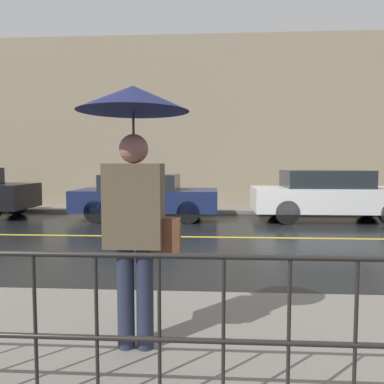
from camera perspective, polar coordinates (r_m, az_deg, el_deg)
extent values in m
plane|color=black|center=(8.61, 10.55, -6.87)|extent=(80.00, 80.00, 0.00)
cube|color=slate|center=(3.74, 21.05, -21.26)|extent=(28.00, 2.41, 0.11)
cube|color=slate|center=(13.35, 8.01, -2.66)|extent=(28.00, 1.70, 0.11)
cube|color=gold|center=(8.61, 10.55, -6.84)|extent=(25.20, 0.12, 0.01)
cube|color=gray|center=(14.33, 7.82, 10.46)|extent=(28.00, 0.30, 6.43)
cylinder|color=black|center=(2.74, -22.75, -18.65)|extent=(0.02, 0.02, 0.97)
cylinder|color=black|center=(2.60, -14.30, -19.75)|extent=(0.02, 0.02, 0.97)
cylinder|color=black|center=(2.51, -4.98, -20.49)|extent=(0.02, 0.02, 0.97)
cylinder|color=black|center=(2.49, 4.81, -20.73)|extent=(0.02, 0.02, 0.97)
cylinder|color=black|center=(2.53, 14.52, -20.42)|extent=(0.02, 0.02, 0.97)
cylinder|color=black|center=(2.63, 23.64, -19.63)|extent=(0.02, 0.02, 0.97)
cylinder|color=#23283D|center=(3.28, -10.06, -15.50)|extent=(0.14, 0.14, 0.86)
cylinder|color=#23283D|center=(3.25, -7.18, -15.67)|extent=(0.14, 0.14, 0.86)
cube|color=brown|center=(3.09, -8.78, -2.01)|extent=(0.47, 0.28, 0.68)
sphere|color=#9C665B|center=(3.08, -8.88, 6.52)|extent=(0.24, 0.24, 0.24)
cylinder|color=#262628|center=(3.07, -8.86, 5.02)|extent=(0.02, 0.02, 0.76)
cone|color=#191E4C|center=(3.12, -8.97, 13.88)|extent=(0.90, 0.90, 0.20)
cube|color=brown|center=(3.09, -4.04, -6.70)|extent=(0.24, 0.12, 0.30)
cylinder|color=black|center=(13.62, -25.18, -1.65)|extent=(0.70, 0.22, 0.70)
cube|color=#19234C|center=(11.37, -6.90, -1.18)|extent=(4.24, 1.84, 0.62)
cube|color=#1E2328|center=(11.36, -7.77, 1.54)|extent=(2.21, 1.69, 0.46)
cylinder|color=black|center=(12.04, -0.01, -2.12)|extent=(0.63, 0.22, 0.63)
cylinder|color=black|center=(10.43, -0.56, -3.10)|extent=(0.63, 0.22, 0.63)
cylinder|color=black|center=(12.47, -12.17, -1.99)|extent=(0.63, 0.22, 0.63)
cylinder|color=black|center=(10.93, -14.46, -2.90)|extent=(0.63, 0.22, 0.63)
cube|color=silver|center=(11.68, 20.33, -1.04)|extent=(4.50, 1.83, 0.69)
cube|color=#1E2328|center=(11.59, 19.55, 1.90)|extent=(2.34, 1.68, 0.50)
cylinder|color=black|center=(12.92, 25.19, -2.02)|extent=(0.66, 0.22, 0.66)
cylinder|color=black|center=(12.17, 12.89, -2.09)|extent=(0.66, 0.22, 0.66)
cylinder|color=black|center=(10.60, 14.31, -3.03)|extent=(0.66, 0.22, 0.66)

